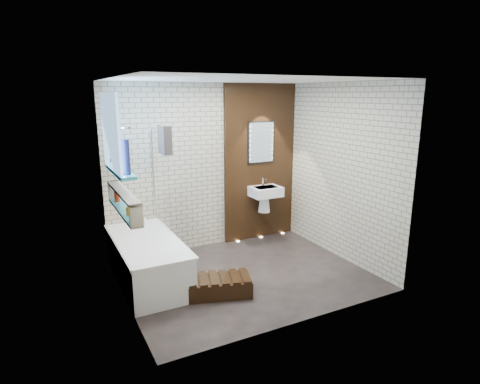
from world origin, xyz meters
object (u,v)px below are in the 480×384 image
bathtub (147,260)px  washbasin (265,195)px  walnut_step (214,287)px  bath_screen (161,179)px  led_mirror (261,142)px

bathtub → washbasin: 2.32m
washbasin → bathtub: bearing=-164.0°
washbasin → walnut_step: size_ratio=0.63×
bathtub → walnut_step: bathtub is taller
bath_screen → walnut_step: size_ratio=1.52×
walnut_step → bathtub: bearing=129.8°
washbasin → walnut_step: (-1.55, -1.37, -0.69)m
bathtub → washbasin: size_ratio=3.00×
bathtub → led_mirror: led_mirror is taller
bath_screen → led_mirror: bearing=10.7°
bathtub → led_mirror: bearing=19.8°
led_mirror → walnut_step: size_ratio=0.76×
bathtub → bath_screen: 1.14m
bathtub → bath_screen: (0.35, 0.44, 0.99)m
bath_screen → washbasin: bath_screen is taller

